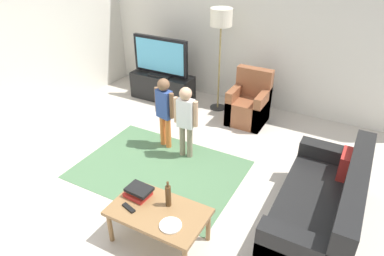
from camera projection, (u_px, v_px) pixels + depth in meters
ground at (169, 194)px, 4.42m from camera, size 7.80×7.80×0.00m
wall_back at (259, 31)px, 6.01m from camera, size 6.00×0.12×2.70m
area_rug at (159, 169)px, 4.85m from camera, size 2.20×1.60×0.01m
tv_stand at (163, 87)px, 6.68m from camera, size 1.20×0.44×0.50m
tv at (161, 57)px, 6.36m from camera, size 1.10×0.28×0.71m
couch at (325, 210)px, 3.76m from camera, size 0.80×1.80×0.86m
armchair at (249, 105)px, 5.90m from camera, size 0.60×0.60×0.90m
floor_lamp at (221, 23)px, 5.69m from camera, size 0.36×0.36×1.78m
child_near_tv at (164, 107)px, 5.05m from camera, size 0.36×0.18×1.09m
child_center at (186, 116)px, 4.82m from camera, size 0.36×0.17×1.08m
coffee_table at (158, 214)px, 3.59m from camera, size 1.00×0.60×0.42m
book_stack at (139, 192)px, 3.73m from camera, size 0.29×0.22×0.11m
bottle at (168, 196)px, 3.57m from camera, size 0.06×0.06×0.30m
tv_remote at (129, 208)px, 3.58m from camera, size 0.18×0.09×0.02m
plate at (171, 225)px, 3.38m from camera, size 0.22×0.22×0.02m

